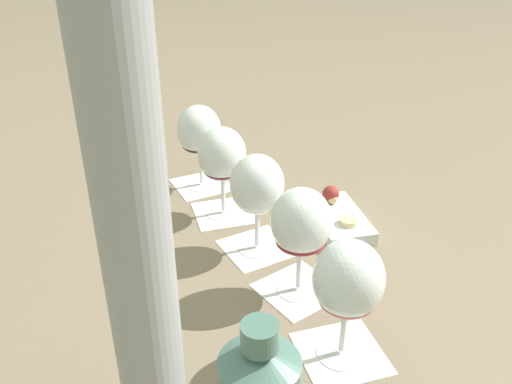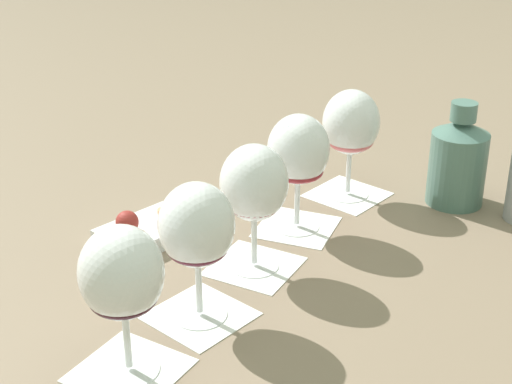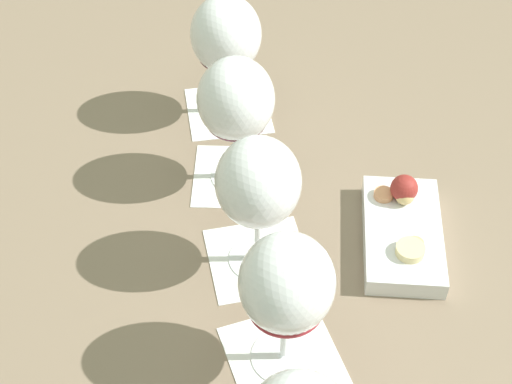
% 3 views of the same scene
% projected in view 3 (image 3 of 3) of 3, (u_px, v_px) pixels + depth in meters
% --- Properties ---
extents(ground_plane, '(8.00, 8.00, 0.00)m').
position_uv_depth(ground_plane, '(258.00, 259.00, 0.91)').
color(ground_plane, '#7F6B56').
extents(tasting_card_1, '(0.16, 0.16, 0.00)m').
position_uv_depth(tasting_card_1, '(283.00, 356.00, 0.82)').
color(tasting_card_1, white).
rests_on(tasting_card_1, ground_plane).
extents(tasting_card_2, '(0.16, 0.16, 0.00)m').
position_uv_depth(tasting_card_2, '(255.00, 258.00, 0.91)').
color(tasting_card_2, white).
rests_on(tasting_card_2, ground_plane).
extents(tasting_card_3, '(0.15, 0.15, 0.00)m').
position_uv_depth(tasting_card_3, '(238.00, 176.00, 1.00)').
color(tasting_card_3, white).
rests_on(tasting_card_3, ground_plane).
extents(tasting_card_4, '(0.16, 0.16, 0.00)m').
position_uv_depth(tasting_card_4, '(228.00, 110.00, 1.09)').
color(tasting_card_4, white).
rests_on(tasting_card_4, ground_plane).
extents(wine_glass_1, '(0.09, 0.09, 0.18)m').
position_uv_depth(wine_glass_1, '(287.00, 288.00, 0.73)').
color(wine_glass_1, white).
rests_on(wine_glass_1, tasting_card_1).
extents(wine_glass_2, '(0.09, 0.09, 0.18)m').
position_uv_depth(wine_glass_2, '(255.00, 187.00, 0.82)').
color(wine_glass_2, white).
rests_on(wine_glass_2, tasting_card_2).
extents(wine_glass_3, '(0.09, 0.09, 0.18)m').
position_uv_depth(wine_glass_3, '(236.00, 105.00, 0.92)').
color(wine_glass_3, white).
rests_on(wine_glass_3, tasting_card_3).
extents(wine_glass_4, '(0.09, 0.09, 0.18)m').
position_uv_depth(wine_glass_4, '(226.00, 40.00, 1.01)').
color(wine_glass_4, white).
rests_on(wine_glass_4, tasting_card_4).
extents(snack_dish, '(0.19, 0.15, 0.06)m').
position_uv_depth(snack_dish, '(403.00, 230.00, 0.92)').
color(snack_dish, silver).
rests_on(snack_dish, ground_plane).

